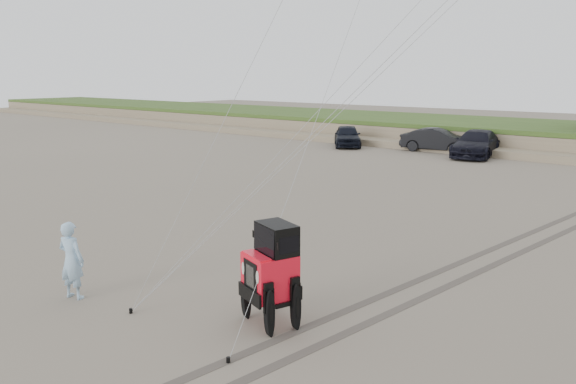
# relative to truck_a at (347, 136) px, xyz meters

# --- Properties ---
(ground) EXTENTS (160.00, 160.00, 0.00)m
(ground) POSITION_rel_truck_a_xyz_m (16.29, -28.80, -0.82)
(ground) COLOR #6B6054
(ground) RESTS_ON ground
(truck_a) EXTENTS (4.41, 5.05, 1.65)m
(truck_a) POSITION_rel_truck_a_xyz_m (0.00, 0.00, 0.00)
(truck_a) COLOR black
(truck_a) RESTS_ON ground
(truck_b) EXTENTS (5.33, 2.58, 1.69)m
(truck_b) POSITION_rel_truck_a_xyz_m (6.72, 1.56, 0.02)
(truck_b) COLOR black
(truck_b) RESTS_ON ground
(truck_c) EXTENTS (3.42, 6.40, 1.76)m
(truck_c) POSITION_rel_truck_a_xyz_m (9.82, 1.02, 0.06)
(truck_c) COLOR black
(truck_c) RESTS_ON ground
(jeep) EXTENTS (3.70, 5.43, 1.86)m
(jeep) POSITION_rel_truck_a_xyz_m (16.19, -27.71, 0.11)
(jeep) COLOR #FF1328
(jeep) RESTS_ON ground
(man) EXTENTS (0.83, 0.65, 1.99)m
(man) POSITION_rel_truck_a_xyz_m (11.37, -29.73, 0.17)
(man) COLOR #99C4ED
(man) RESTS_ON ground
(stake_main) EXTENTS (0.08, 0.08, 0.12)m
(stake_main) POSITION_rel_truck_a_xyz_m (13.27, -29.40, -0.76)
(stake_main) COLOR black
(stake_main) RESTS_ON ground
(stake_aux) EXTENTS (0.08, 0.08, 0.12)m
(stake_aux) POSITION_rel_truck_a_xyz_m (16.72, -29.58, -0.76)
(stake_aux) COLOR black
(stake_aux) RESTS_ON ground
(tire_tracks) EXTENTS (5.22, 29.74, 0.01)m
(tire_tracks) POSITION_rel_truck_a_xyz_m (18.29, -20.80, -0.82)
(tire_tracks) COLOR #4C443D
(tire_tracks) RESTS_ON ground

